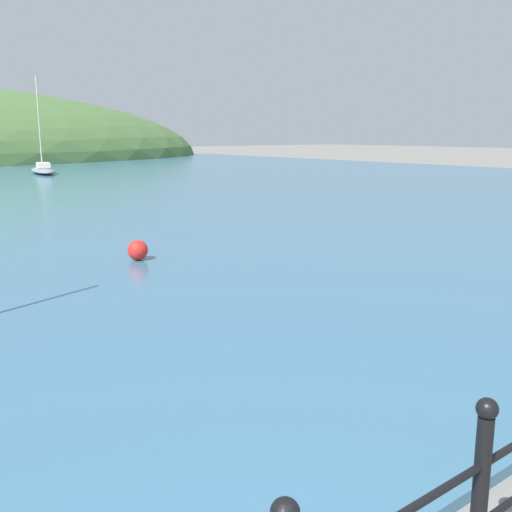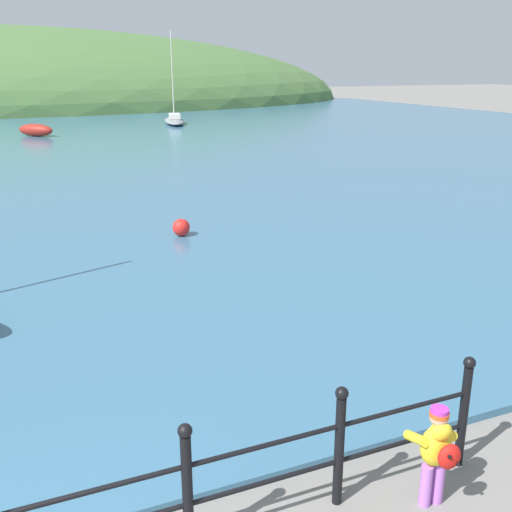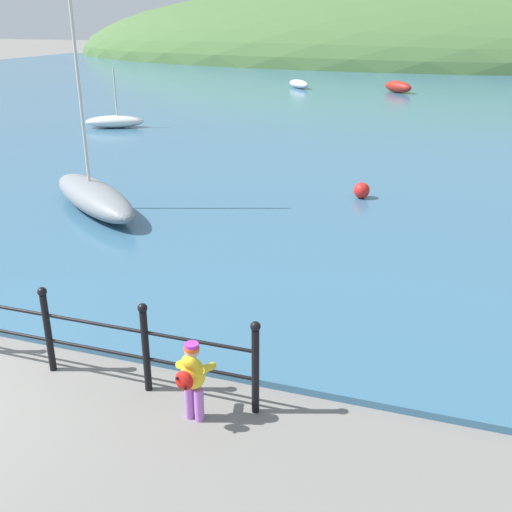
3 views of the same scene
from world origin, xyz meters
name	(u,v)px [view 3 (image 3 of 3)]	position (x,y,z in m)	size (l,w,h in m)	color
water	(351,95)	(0.00, 32.00, 0.05)	(80.00, 60.00, 0.10)	#386684
far_hillside	(409,57)	(0.00, 68.28, 0.00)	(80.05, 44.03, 15.66)	#476B38
child_in_coat	(192,375)	(3.70, 1.13, 0.61)	(0.40, 0.54, 1.00)	#AD66C6
boat_nearest_quay	(398,87)	(2.51, 33.48, 0.44)	(2.12, 2.10, 0.68)	maroon
boat_white_sailboat	(94,196)	(-1.70, 7.49, 0.46)	(3.91, 3.32, 5.22)	gray
boat_twin_mast	(115,121)	(-7.15, 17.50, 0.36)	(2.46, 1.66, 2.37)	silver
boat_far_right	(299,84)	(-3.71, 33.88, 0.35)	(2.03, 2.21, 0.51)	silver
mooring_buoy	(362,190)	(4.10, 10.54, 0.30)	(0.40, 0.40, 0.40)	red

